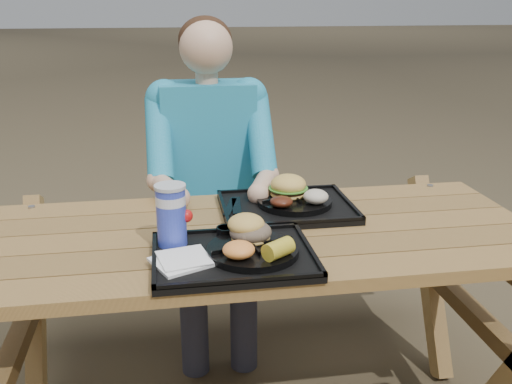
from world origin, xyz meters
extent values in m
cube|color=black|center=(-0.10, -0.21, 0.76)|extent=(0.45, 0.35, 0.02)
cube|color=black|center=(0.13, 0.16, 0.76)|extent=(0.45, 0.35, 0.02)
cylinder|color=black|center=(-0.04, -0.21, 0.78)|extent=(0.26, 0.26, 0.02)
cylinder|color=black|center=(0.16, 0.17, 0.78)|extent=(0.26, 0.26, 0.02)
cube|color=white|center=(-0.25, -0.24, 0.78)|extent=(0.18, 0.18, 0.02)
cylinder|color=#172AB2|center=(-0.26, -0.11, 0.86)|extent=(0.09, 0.09, 0.17)
cylinder|color=black|center=(-0.11, -0.09, 0.79)|extent=(0.06, 0.06, 0.03)
cylinder|color=yellow|center=(-0.05, -0.08, 0.79)|extent=(0.05, 0.05, 0.03)
ellipsoid|color=#FF9F43|center=(-0.09, -0.27, 0.81)|extent=(0.09, 0.09, 0.04)
cube|color=black|center=(-0.04, 0.18, 0.77)|extent=(0.05, 0.17, 0.01)
ellipsoid|color=#4B1C0F|center=(0.10, 0.10, 0.81)|extent=(0.08, 0.08, 0.03)
ellipsoid|color=beige|center=(0.22, 0.11, 0.81)|extent=(0.09, 0.09, 0.05)
camera|label=1|loc=(-0.27, -1.66, 1.45)|focal=40.00mm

